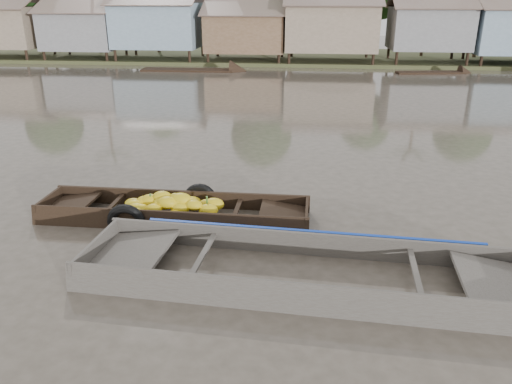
# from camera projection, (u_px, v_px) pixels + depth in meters

# --- Properties ---
(ground) EXTENTS (120.00, 120.00, 0.00)m
(ground) POSITION_uv_depth(u_px,v_px,m) (250.00, 234.00, 10.59)
(ground) COLOR #484237
(ground) RESTS_ON ground
(riverbank) EXTENTS (120.00, 12.47, 10.22)m
(riverbank) POSITION_uv_depth(u_px,v_px,m) (337.00, 20.00, 38.67)
(riverbank) COLOR #384723
(riverbank) RESTS_ON ground
(banana_boat) EXTENTS (6.10, 1.66, 0.88)m
(banana_boat) POSITION_uv_depth(u_px,v_px,m) (170.00, 211.00, 11.29)
(banana_boat) COLOR black
(banana_boat) RESTS_ON ground
(viewer_boat) EXTENTS (8.11, 2.59, 0.64)m
(viewer_boat) POSITION_uv_depth(u_px,v_px,m) (306.00, 277.00, 8.83)
(viewer_boat) COLOR #44403A
(viewer_boat) RESTS_ON ground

